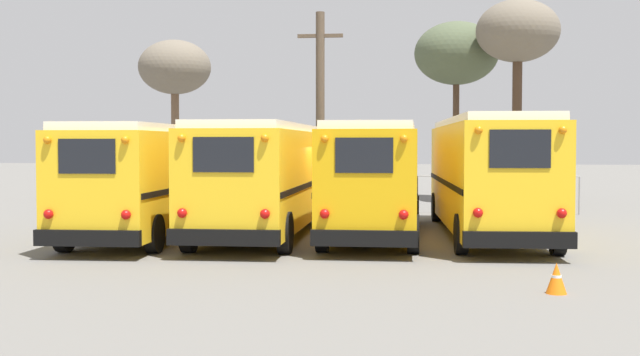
# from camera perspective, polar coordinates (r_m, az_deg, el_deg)

# --- Properties ---
(ground_plane) EXTENTS (160.00, 160.00, 0.00)m
(ground_plane) POSITION_cam_1_polar(r_m,az_deg,el_deg) (23.26, 0.18, -3.95)
(ground_plane) COLOR #66635E
(school_bus_0) EXTENTS (2.63, 10.26, 3.10)m
(school_bus_0) POSITION_cam_1_polar(r_m,az_deg,el_deg) (23.17, -11.62, 0.14)
(school_bus_0) COLOR yellow
(school_bus_0) RESTS_ON ground
(school_bus_1) EXTENTS (2.60, 9.61, 3.14)m
(school_bus_1) POSITION_cam_1_polar(r_m,az_deg,el_deg) (22.34, -4.08, 0.17)
(school_bus_1) COLOR yellow
(school_bus_1) RESTS_ON ground
(school_bus_2) EXTENTS (2.51, 9.70, 3.12)m
(school_bus_2) POSITION_cam_1_polar(r_m,az_deg,el_deg) (22.42, 3.96, 0.14)
(school_bus_2) COLOR #EAAA0F
(school_bus_2) RESTS_ON ground
(school_bus_3) EXTENTS (2.87, 10.86, 3.31)m
(school_bus_3) POSITION_cam_1_polar(r_m,az_deg,el_deg) (23.06, 11.76, 0.40)
(school_bus_3) COLOR yellow
(school_bus_3) RESTS_ON ground
(utility_pole) EXTENTS (1.80, 0.35, 7.79)m
(utility_pole) POSITION_cam_1_polar(r_m,az_deg,el_deg) (31.82, 0.01, 4.98)
(utility_pole) COLOR brown
(utility_pole) RESTS_ON ground
(bare_tree_0) EXTENTS (3.61, 3.61, 7.78)m
(bare_tree_0) POSITION_cam_1_polar(r_m,az_deg,el_deg) (41.06, -10.29, 7.64)
(bare_tree_0) COLOR brown
(bare_tree_0) RESTS_ON ground
(bare_tree_1) EXTENTS (3.84, 3.84, 8.18)m
(bare_tree_1) POSITION_cam_1_polar(r_m,az_deg,el_deg) (37.59, 9.68, 8.67)
(bare_tree_1) COLOR #473323
(bare_tree_1) RESTS_ON ground
(bare_tree_2) EXTENTS (3.51, 3.51, 8.68)m
(bare_tree_2) POSITION_cam_1_polar(r_m,az_deg,el_deg) (35.36, 13.89, 9.91)
(bare_tree_2) COLOR #473323
(bare_tree_2) RESTS_ON ground
(fence_line) EXTENTS (17.38, 0.06, 1.42)m
(fence_line) POSITION_cam_1_polar(r_m,az_deg,el_deg) (30.20, 1.65, -0.61)
(fence_line) COLOR #939399
(fence_line) RESTS_ON ground
(traffic_cone) EXTENTS (0.36, 0.36, 0.54)m
(traffic_cone) POSITION_cam_1_polar(r_m,az_deg,el_deg) (14.53, 16.46, -6.84)
(traffic_cone) COLOR orange
(traffic_cone) RESTS_ON ground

